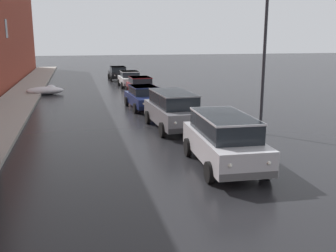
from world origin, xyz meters
The scene contains 8 objects.
snow_bank_mid_block_left centered at (-4.76, 28.91, 0.32)m, with size 2.85×1.20×0.74m.
suv_silver_approaching_near_lane centered at (2.42, 9.11, 0.99)m, with size 2.23×4.72×1.82m.
suv_grey_parked_kerbside_close centered at (2.13, 15.07, 0.99)m, with size 2.23×4.86×1.82m.
sedan_darkblue_parked_kerbside_mid centered at (1.72, 20.90, 0.75)m, with size 2.15×4.45×1.42m.
sedan_maroon_parked_far_down_block centered at (2.47, 26.65, 0.75)m, with size 2.04×3.91×1.42m.
sedan_white_queued_behind_truck centered at (2.43, 32.30, 0.75)m, with size 2.03×3.94×1.42m.
sedan_black_at_far_intersection centered at (2.02, 38.37, 0.75)m, with size 1.98×4.13×1.42m.
street_lamp_post centered at (5.84, 13.13, 3.68)m, with size 0.44×0.24×6.64m.
Camera 1 is at (-2.45, -2.90, 4.37)m, focal length 41.24 mm.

